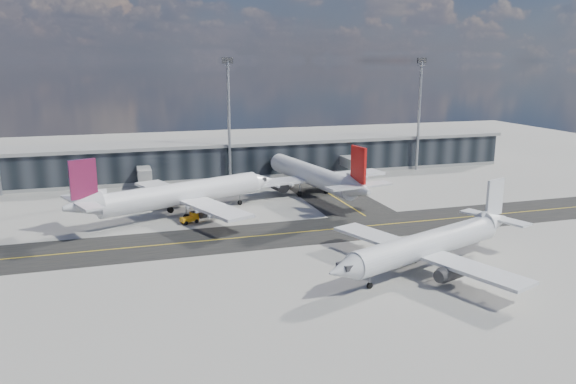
# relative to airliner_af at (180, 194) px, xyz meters

# --- Properties ---
(ground) EXTENTS (300.00, 300.00, 0.00)m
(ground) POSITION_rel_airliner_af_xyz_m (14.94, -20.09, -4.15)
(ground) COLOR gray
(ground) RESTS_ON ground
(taxiway_lanes) EXTENTS (180.00, 63.00, 0.03)m
(taxiway_lanes) POSITION_rel_airliner_af_xyz_m (18.86, -9.35, -4.14)
(taxiway_lanes) COLOR black
(taxiway_lanes) RESTS_ON ground
(terminal_concourse) EXTENTS (152.00, 19.80, 8.80)m
(terminal_concourse) POSITION_rel_airliner_af_xyz_m (14.98, 34.85, -0.06)
(terminal_concourse) COLOR black
(terminal_concourse) RESTS_ON ground
(floodlight_masts) EXTENTS (102.50, 0.70, 28.90)m
(floodlight_masts) POSITION_rel_airliner_af_xyz_m (14.94, 27.91, 11.46)
(floodlight_masts) COLOR gray
(floodlight_masts) RESTS_ON ground
(airliner_af) EXTENTS (40.78, 35.29, 12.56)m
(airliner_af) POSITION_rel_airliner_af_xyz_m (0.00, 0.00, 0.00)
(airliner_af) COLOR white
(airliner_af) RESTS_ON ground
(airliner_redtail) EXTENTS (37.13, 43.36, 12.86)m
(airliner_redtail) POSITION_rel_airliner_af_xyz_m (29.11, 9.00, 0.10)
(airliner_redtail) COLOR white
(airliner_redtail) RESTS_ON ground
(airliner_near) EXTENTS (35.36, 30.56, 10.82)m
(airliner_near) POSITION_rel_airliner_af_xyz_m (29.88, -37.47, -0.57)
(airliner_near) COLOR silver
(airliner_near) RESTS_ON ground
(baggage_tug) EXTENTS (3.42, 2.47, 1.95)m
(baggage_tug) POSITION_rel_airliner_af_xyz_m (1.30, -5.21, -3.17)
(baggage_tug) COLOR orange
(baggage_tug) RESTS_ON ground
(service_van) EXTENTS (4.90, 6.35, 1.60)m
(service_van) POSITION_rel_airliner_af_xyz_m (24.89, 17.82, -3.35)
(service_van) COLOR white
(service_van) RESTS_ON ground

